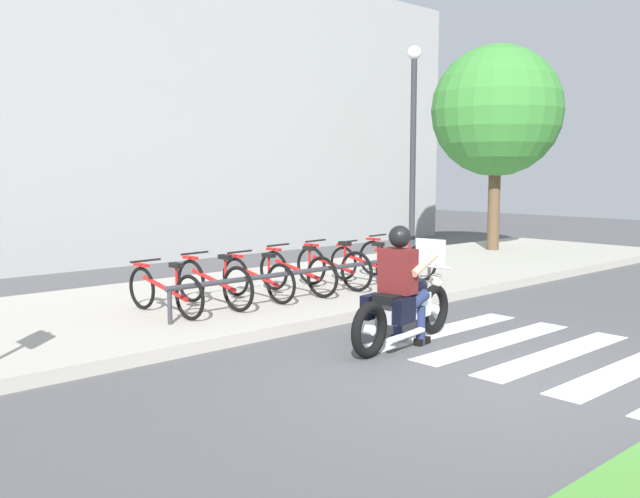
{
  "coord_description": "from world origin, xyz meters",
  "views": [
    {
      "loc": [
        -5.75,
        -3.84,
        2.06
      ],
      "look_at": [
        0.27,
        2.72,
        1.06
      ],
      "focal_mm": 39.05,
      "sensor_mm": 36.0,
      "label": 1
    }
  ],
  "objects_px": {
    "bicycle_6": "(396,259)",
    "bicycle_3": "(297,272)",
    "street_lamp": "(413,137)",
    "bicycle_0": "(165,290)",
    "bike_rack": "(321,271)",
    "tree_near_rack": "(496,111)",
    "rider": "(402,277)",
    "bicycle_1": "(213,283)",
    "motorcycle": "(405,307)",
    "bicycle_5": "(366,264)",
    "bicycle_4": "(333,267)",
    "bicycle_2": "(257,278)"
  },
  "relations": [
    {
      "from": "bicycle_6",
      "to": "bicycle_3",
      "type": "bearing_deg",
      "value": 179.99
    },
    {
      "from": "street_lamp",
      "to": "bicycle_3",
      "type": "bearing_deg",
      "value": -165.3
    },
    {
      "from": "bicycle_6",
      "to": "bicycle_0",
      "type": "bearing_deg",
      "value": 179.98
    },
    {
      "from": "bike_rack",
      "to": "tree_near_rack",
      "type": "distance_m",
      "value": 8.33
    },
    {
      "from": "street_lamp",
      "to": "tree_near_rack",
      "type": "relative_size",
      "value": 0.9
    },
    {
      "from": "rider",
      "to": "bicycle_1",
      "type": "height_order",
      "value": "rider"
    },
    {
      "from": "street_lamp",
      "to": "tree_near_rack",
      "type": "distance_m",
      "value": 3.64
    },
    {
      "from": "rider",
      "to": "motorcycle",
      "type": "bearing_deg",
      "value": 6.83
    },
    {
      "from": "bicycle_3",
      "to": "bicycle_6",
      "type": "relative_size",
      "value": 1.0
    },
    {
      "from": "motorcycle",
      "to": "bicycle_0",
      "type": "xyz_separation_m",
      "value": [
        -1.58,
        2.84,
        0.02
      ]
    },
    {
      "from": "bicycle_5",
      "to": "street_lamp",
      "type": "relative_size",
      "value": 0.35
    },
    {
      "from": "motorcycle",
      "to": "tree_near_rack",
      "type": "height_order",
      "value": "tree_near_rack"
    },
    {
      "from": "bicycle_1",
      "to": "bicycle_4",
      "type": "height_order",
      "value": "bicycle_4"
    },
    {
      "from": "bicycle_2",
      "to": "motorcycle",
      "type": "bearing_deg",
      "value": -89.45
    },
    {
      "from": "motorcycle",
      "to": "bicycle_4",
      "type": "bearing_deg",
      "value": 61.76
    },
    {
      "from": "bicycle_3",
      "to": "bicycle_2",
      "type": "bearing_deg",
      "value": 179.95
    },
    {
      "from": "bicycle_3",
      "to": "bicycle_5",
      "type": "bearing_deg",
      "value": 0.03
    },
    {
      "from": "bicycle_2",
      "to": "bicycle_5",
      "type": "xyz_separation_m",
      "value": [
        2.33,
        0.0,
        -0.0
      ]
    },
    {
      "from": "tree_near_rack",
      "to": "bicycle_0",
      "type": "bearing_deg",
      "value": -171.65
    },
    {
      "from": "rider",
      "to": "bicycle_1",
      "type": "xyz_separation_m",
      "value": [
        -0.73,
        2.85,
        -0.33
      ]
    },
    {
      "from": "bicycle_6",
      "to": "tree_near_rack",
      "type": "xyz_separation_m",
      "value": [
        5.22,
        1.45,
        2.98
      ]
    },
    {
      "from": "bicycle_0",
      "to": "bicycle_4",
      "type": "relative_size",
      "value": 1.02
    },
    {
      "from": "bicycle_1",
      "to": "bicycle_4",
      "type": "bearing_deg",
      "value": -0.02
    },
    {
      "from": "bicycle_6",
      "to": "street_lamp",
      "type": "bearing_deg",
      "value": 32.07
    },
    {
      "from": "motorcycle",
      "to": "tree_near_rack",
      "type": "bearing_deg",
      "value": 27.33
    },
    {
      "from": "motorcycle",
      "to": "bicycle_1",
      "type": "xyz_separation_m",
      "value": [
        -0.8,
        2.84,
        0.04
      ]
    },
    {
      "from": "rider",
      "to": "bicycle_5",
      "type": "relative_size",
      "value": 0.9
    },
    {
      "from": "motorcycle",
      "to": "bicycle_3",
      "type": "xyz_separation_m",
      "value": [
        0.75,
        2.84,
        0.04
      ]
    },
    {
      "from": "bicycle_0",
      "to": "bicycle_4",
      "type": "height_order",
      "value": "bicycle_4"
    },
    {
      "from": "bicycle_2",
      "to": "street_lamp",
      "type": "distance_m",
      "value": 5.38
    },
    {
      "from": "motorcycle",
      "to": "bicycle_2",
      "type": "height_order",
      "value": "motorcycle"
    },
    {
      "from": "bicycle_5",
      "to": "bike_rack",
      "type": "xyz_separation_m",
      "value": [
        -1.55,
        -0.56,
        0.09
      ]
    },
    {
      "from": "bicycle_0",
      "to": "street_lamp",
      "type": "xyz_separation_m",
      "value": [
        6.33,
        1.05,
        2.25
      ]
    },
    {
      "from": "bicycle_0",
      "to": "bicycle_2",
      "type": "distance_m",
      "value": 1.55
    },
    {
      "from": "bicycle_0",
      "to": "bicycle_6",
      "type": "bearing_deg",
      "value": -0.02
    },
    {
      "from": "motorcycle",
      "to": "bike_rack",
      "type": "bearing_deg",
      "value": 71.85
    },
    {
      "from": "rider",
      "to": "street_lamp",
      "type": "height_order",
      "value": "street_lamp"
    },
    {
      "from": "tree_near_rack",
      "to": "bicycle_3",
      "type": "bearing_deg",
      "value": -169.13
    },
    {
      "from": "street_lamp",
      "to": "motorcycle",
      "type": "bearing_deg",
      "value": -140.71
    },
    {
      "from": "bicycle_4",
      "to": "rider",
      "type": "bearing_deg",
      "value": -119.36
    },
    {
      "from": "bicycle_4",
      "to": "bicycle_6",
      "type": "bearing_deg",
      "value": 0.01
    },
    {
      "from": "tree_near_rack",
      "to": "bicycle_1",
      "type": "bearing_deg",
      "value": -170.95
    },
    {
      "from": "bicycle_0",
      "to": "motorcycle",
      "type": "bearing_deg",
      "value": -60.92
    },
    {
      "from": "bicycle_4",
      "to": "street_lamp",
      "type": "xyz_separation_m",
      "value": [
        3.23,
        1.05,
        2.23
      ]
    },
    {
      "from": "rider",
      "to": "bicycle_0",
      "type": "bearing_deg",
      "value": 117.79
    },
    {
      "from": "bicycle_2",
      "to": "bicycle_0",
      "type": "bearing_deg",
      "value": 179.98
    },
    {
      "from": "motorcycle",
      "to": "bicycle_5",
      "type": "xyz_separation_m",
      "value": [
        2.3,
        2.84,
        0.02
      ]
    },
    {
      "from": "bicycle_1",
      "to": "street_lamp",
      "type": "bearing_deg",
      "value": 10.71
    },
    {
      "from": "rider",
      "to": "bicycle_4",
      "type": "bearing_deg",
      "value": 60.64
    },
    {
      "from": "rider",
      "to": "bicycle_5",
      "type": "distance_m",
      "value": 3.72
    }
  ]
}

